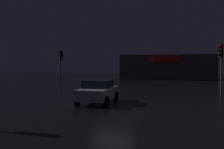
{
  "coord_description": "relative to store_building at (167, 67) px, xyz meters",
  "views": [
    {
      "loc": [
        3.89,
        -14.55,
        2.51
      ],
      "look_at": [
        -1.24,
        4.38,
        1.75
      ],
      "focal_mm": 38.86,
      "sensor_mm": 36.0,
      "label": 1
    }
  ],
  "objects": [
    {
      "name": "traffic_signal_cross_left",
      "position": [
        -9.29,
        -23.56,
        0.85
      ],
      "size": [
        0.42,
        0.42,
        3.91
      ],
      "color": "#595B60",
      "rests_on": "ground"
    },
    {
      "name": "bollard_kerb_a",
      "position": [
        -6.94,
        -21.15,
        -1.65
      ],
      "size": [
        0.11,
        0.11,
        1.01
      ],
      "primitive_type": "cylinder",
      "color": "#595B60",
      "rests_on": "ground"
    },
    {
      "name": "car_near",
      "position": [
        -3.26,
        -30.12,
        -1.37
      ],
      "size": [
        2.11,
        4.01,
        1.51
      ],
      "color": "#B7B7BF",
      "rests_on": "ground"
    },
    {
      "name": "ground_plane",
      "position": [
        -2.1,
        -30.66,
        -2.15
      ],
      "size": [
        120.0,
        120.0,
        0.0
      ],
      "primitive_type": "plane",
      "color": "black"
    },
    {
      "name": "store_building",
      "position": [
        0.0,
        0.0,
        0.0
      ],
      "size": [
        16.0,
        8.32,
        4.3
      ],
      "color": "#4C4742",
      "rests_on": "ground"
    },
    {
      "name": "traffic_signal_opposite",
      "position": [
        5.17,
        -23.87,
        0.81
      ],
      "size": [
        0.42,
        0.42,
        4.21
      ],
      "color": "#595B60",
      "rests_on": "ground"
    }
  ]
}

